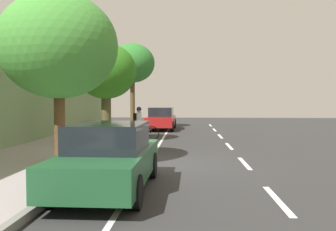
% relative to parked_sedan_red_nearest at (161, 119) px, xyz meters
% --- Properties ---
extents(ground, '(58.38, 58.38, 0.00)m').
position_rel_parked_sedan_red_nearest_xyz_m(ground, '(-0.93, 12.94, -0.75)').
color(ground, '#2E2E2E').
extents(sidewalk, '(4.20, 36.49, 0.16)m').
position_rel_parked_sedan_red_nearest_xyz_m(sidewalk, '(3.17, 12.94, -0.67)').
color(sidewalk, '#A19596').
rests_on(sidewalk, ground).
extents(curb_edge, '(0.16, 36.49, 0.16)m').
position_rel_parked_sedan_red_nearest_xyz_m(curb_edge, '(0.99, 12.94, -0.67)').
color(curb_edge, gray).
rests_on(curb_edge, ground).
extents(lane_stripe_centre, '(0.14, 35.80, 0.01)m').
position_rel_parked_sedan_red_nearest_xyz_m(lane_stripe_centre, '(-3.60, 12.59, -0.75)').
color(lane_stripe_centre, white).
rests_on(lane_stripe_centre, ground).
extents(lane_stripe_bike_edge, '(0.12, 36.49, 0.01)m').
position_rel_parked_sedan_red_nearest_xyz_m(lane_stripe_bike_edge, '(-0.48, 12.94, -0.75)').
color(lane_stripe_bike_edge, white).
rests_on(lane_stripe_bike_edge, ground).
extents(parked_sedan_red_nearest, '(1.91, 4.44, 1.52)m').
position_rel_parked_sedan_red_nearest_xyz_m(parked_sedan_red_nearest, '(0.00, 0.00, 0.00)').
color(parked_sedan_red_nearest, maroon).
rests_on(parked_sedan_red_nearest, ground).
extents(parked_sedan_green_second, '(1.89, 4.42, 1.52)m').
position_rel_parked_sedan_red_nearest_xyz_m(parked_sedan_green_second, '(-0.00, 16.19, 0.00)').
color(parked_sedan_green_second, '#1E512D').
rests_on(parked_sedan_green_second, ground).
extents(bicycle_at_curb, '(1.73, 0.48, 0.76)m').
position_rel_parked_sedan_red_nearest_xyz_m(bicycle_at_curb, '(0.52, 6.39, -0.38)').
color(bicycle_at_curb, black).
rests_on(bicycle_at_curb, ground).
extents(cyclist_with_backpack, '(0.43, 0.62, 1.69)m').
position_rel_parked_sedan_red_nearest_xyz_m(cyclist_with_backpack, '(0.75, 5.95, 0.27)').
color(cyclist_with_backpack, '#C6B284').
rests_on(cyclist_with_backpack, ground).
extents(street_tree_near_cyclist, '(3.13, 3.13, 5.81)m').
position_rel_parked_sedan_red_nearest_xyz_m(street_tree_near_cyclist, '(2.09, -0.83, 3.82)').
color(street_tree_near_cyclist, '#4C3F20').
rests_on(street_tree_near_cyclist, sidewalk).
extents(street_tree_mid_block, '(2.88, 2.88, 4.55)m').
position_rel_parked_sedan_red_nearest_xyz_m(street_tree_mid_block, '(2.09, 7.34, 2.60)').
color(street_tree_mid_block, '#484123').
rests_on(street_tree_mid_block, sidewalk).
extents(street_tree_far_end, '(3.54, 3.54, 5.07)m').
position_rel_parked_sedan_red_nearest_xyz_m(street_tree_far_end, '(2.09, 13.54, 2.89)').
color(street_tree_far_end, '#52371F').
rests_on(street_tree_far_end, sidewalk).
extents(pedestrian_on_phone, '(0.43, 0.50, 1.74)m').
position_rel_parked_sedan_red_nearest_xyz_m(pedestrian_on_phone, '(3.87, 8.69, 0.40)').
color(pedestrian_on_phone, black).
rests_on(pedestrian_on_phone, sidewalk).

